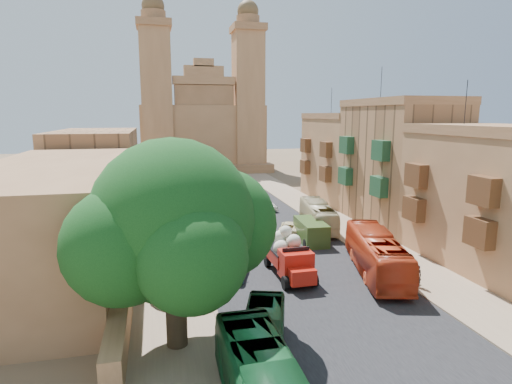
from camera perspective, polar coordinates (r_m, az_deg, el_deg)
name	(u,v)px	position (r m, az deg, el deg)	size (l,w,h in m)	color
ground	(377,363)	(23.50, 15.80, -21.08)	(260.00, 260.00, 0.00)	brown
road_surface	(248,220)	(49.94, -1.06, -3.72)	(14.00, 140.00, 0.01)	black
sidewalk_east	(324,215)	(52.72, 9.10, -3.10)	(5.00, 140.00, 0.01)	#8E755D
sidewalk_west	(165,224)	(48.89, -12.03, -4.25)	(5.00, 140.00, 0.01)	#8E755D
kerb_east	(305,216)	(51.82, 6.54, -3.20)	(0.25, 140.00, 0.12)	#8E755D
kerb_west	(188,223)	(48.98, -9.11, -4.06)	(0.25, 140.00, 0.12)	#8E755D
townhouse_b	(492,196)	(39.13, 28.99, -0.47)	(9.00, 14.00, 14.90)	#986A45
townhouse_c	(398,162)	(50.08, 18.38, 3.83)	(9.00, 14.00, 17.40)	#A27149
townhouse_d	(344,157)	(62.43, 11.62, 4.63)	(9.00, 14.00, 15.90)	#986A45
west_wall	(132,245)	(39.07, -16.14, -6.77)	(1.00, 40.00, 1.80)	#986A45
west_building_low	(56,217)	(37.06, -25.07, -2.99)	(10.00, 28.00, 8.40)	brown
west_building_mid	(97,167)	(62.26, -20.38, 3.11)	(10.00, 22.00, 10.00)	#A27149
church	(202,126)	(96.56, -7.27, 8.68)	(28.00, 22.50, 36.30)	#986A45
ficus_tree	(175,226)	(22.11, -10.72, -4.51)	(11.01, 10.13, 11.01)	#36291B
street_tree_a	(162,238)	(30.57, -12.38, -6.06)	(3.50, 3.50, 5.39)	#36291B
street_tree_b	(160,211)	(42.38, -12.65, -2.53)	(2.80, 2.80, 4.30)	#36291B
street_tree_c	(159,185)	(54.06, -12.86, 0.86)	(3.38, 3.38, 5.20)	#36291B
street_tree_d	(158,175)	(65.98, -12.96, 2.21)	(3.03, 3.03, 4.66)	#36291B
red_truck	(290,255)	(32.66, 4.49, -8.43)	(2.60, 6.37, 3.69)	red
olive_pickup	(311,232)	(41.49, 7.33, -5.26)	(2.60, 5.21, 2.10)	#30481B
bus_green_north	(262,344)	(21.85, 0.81, -19.61)	(2.00, 8.56, 2.39)	#134A27
bus_red_east	(376,254)	(34.34, 15.73, -7.91)	(2.68, 11.43, 3.18)	#C23C1C
bus_cream_east	(318,215)	(46.45, 8.23, -3.10)	(2.38, 10.17, 2.83)	#C2B487
car_blue_a	(235,269)	(32.66, -2.82, -10.17)	(1.60, 3.98, 1.36)	teal
car_white_a	(232,205)	(54.87, -3.21, -1.79)	(1.32, 3.79, 1.25)	white
car_cream	(290,227)	(44.38, 4.56, -4.73)	(2.04, 4.42, 1.23)	#FFEBB9
car_dkblue	(197,200)	(58.52, -7.89, -1.02)	(2.00, 4.91, 1.43)	navy
car_white_b	(268,206)	(54.65, 1.58, -1.88)	(1.36, 3.39, 1.15)	white
car_blue_b	(206,181)	(75.22, -6.63, 1.48)	(1.40, 4.02, 1.33)	#3B5DBD
pedestrian_a	(417,276)	(32.91, 20.70, -10.43)	(0.59, 0.39, 1.63)	black
pedestrian_c	(406,267)	(33.93, 19.41, -9.41)	(1.16, 0.48, 1.98)	#38373C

